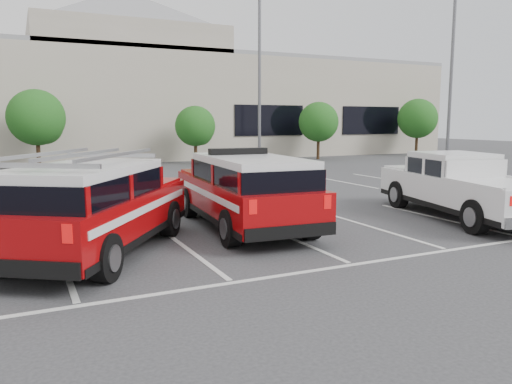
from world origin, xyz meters
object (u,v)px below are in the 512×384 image
Objects in this scene: light_pole_right at (451,81)px; fire_chief_suv at (245,196)px; tree_right at (319,123)px; light_pole_mid at (259,83)px; tree_mid_right at (196,128)px; tree_far_right at (418,120)px; white_pickup at (461,192)px; ladder_suv at (94,214)px; tree_mid_left at (38,119)px; convention_building at (100,99)px.

light_pole_right reaches higher than fire_chief_suv.
tree_right is 0.43× the size of light_pole_mid.
tree_mid_right is 0.90× the size of tree_right.
light_pole_right is (10.91, -12.05, 2.68)m from tree_mid_right.
tree_far_right is at bearing 0.00° from tree_right.
light_pole_right reaches higher than tree_right.
white_pickup is (0.97, -22.12, -1.72)m from tree_mid_right.
tree_far_right is 36.96m from ladder_suv.
light_pole_right is 19.13m from fire_chief_suv.
fire_chief_suv is (-5.63, -20.64, -1.61)m from tree_mid_right.
tree_right is (20.00, -0.00, -0.27)m from tree_mid_left.
ladder_suv is at bearing -132.22° from tree_right.
tree_far_right is 19.19m from light_pole_mid.
tree_mid_right is 21.46m from fire_chief_suv.
white_pickup is (-19.03, -22.12, -2.26)m from tree_far_right.
tree_mid_right is at bearing -63.43° from convention_building.
tree_mid_right reaches higher than fire_chief_suv.
tree_right is 25.96m from fire_chief_suv.
tree_mid_right is at bearing 105.63° from white_pickup.
tree_right is at bearing 57.00° from fire_chief_suv.
light_pole_right reaches higher than ladder_suv.
tree_mid_right is at bearing 99.61° from ladder_suv.
fire_chief_suv is at bearing -105.27° from tree_mid_right.
convention_building is 11.19m from tree_mid_left.
tree_far_right is 0.76× the size of fire_chief_suv.
white_pickup is at bearing -63.62° from tree_mid_left.
tree_right is at bearing 81.55° from ladder_suv.
tree_mid_left is at bearing 180.00° from tree_mid_right.
tree_far_right is at bearing 0.00° from tree_mid_right.
convention_building is 26.83m from tree_far_right.
tree_far_right is at bearing -21.51° from convention_building.
tree_mid_right is 0.65× the size of ladder_suv.
tree_far_right reaches higher than ladder_suv.
convention_building is 30.71m from fire_chief_suv.
tree_far_right is at bearing 52.96° from light_pole_right.
light_pole_right is at bearing -54.11° from convention_building.
fire_chief_suv is 0.94× the size of white_pickup.
tree_right is at bearing 36.77° from light_pole_mid.
ladder_suv is at bearing -143.80° from tree_far_right.
tree_right is at bearing -180.00° from tree_far_right.
convention_building is 17.27m from light_pole_mid.
tree_mid_right is 23.94m from ladder_suv.
tree_mid_left is 0.47× the size of light_pole_right.
light_pole_mid reaches higher than fire_chief_suv.
fire_chief_suv is (-25.63, -20.64, -2.15)m from tree_far_right.
tree_right reaches higher than white_pickup.
fire_chief_suv is at bearing 49.33° from ladder_suv.
tree_mid_left is at bearing 129.49° from white_pickup.
convention_building is 5.86× the size of light_pole_right.
light_pole_right is at bearing 59.01° from ladder_suv.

